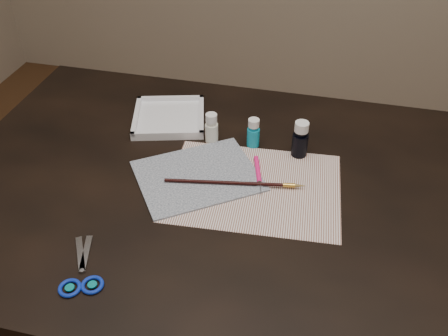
% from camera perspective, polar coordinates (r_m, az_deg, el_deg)
% --- Properties ---
extents(table, '(1.30, 0.90, 0.75)m').
position_cam_1_polar(table, '(1.41, 0.00, -13.63)').
color(table, black).
rests_on(table, ground).
extents(paper, '(0.41, 0.32, 0.00)m').
position_cam_1_polar(paper, '(1.13, 3.41, -2.17)').
color(paper, white).
rests_on(paper, table).
extents(canvas, '(0.35, 0.33, 0.00)m').
position_cam_1_polar(canvas, '(1.16, -3.03, -0.88)').
color(canvas, '#121F36').
rests_on(canvas, paper).
extents(paint_bottle_white, '(0.04, 0.04, 0.08)m').
position_cam_1_polar(paint_bottle_white, '(1.25, -1.43, 4.59)').
color(paint_bottle_white, white).
rests_on(paint_bottle_white, table).
extents(paint_bottle_cyan, '(0.04, 0.04, 0.08)m').
position_cam_1_polar(paint_bottle_cyan, '(1.24, 3.37, 4.05)').
color(paint_bottle_cyan, '#0E8CAC').
rests_on(paint_bottle_cyan, table).
extents(paint_bottle_navy, '(0.05, 0.05, 0.09)m').
position_cam_1_polar(paint_bottle_navy, '(1.21, 8.72, 3.28)').
color(paint_bottle_navy, black).
rests_on(paint_bottle_navy, table).
extents(paintbrush, '(0.32, 0.06, 0.01)m').
position_cam_1_polar(paintbrush, '(1.13, 1.30, -1.72)').
color(paintbrush, black).
rests_on(paintbrush, canvas).
extents(craft_knife, '(0.05, 0.14, 0.01)m').
position_cam_1_polar(craft_knife, '(1.15, 3.97, -0.87)').
color(craft_knife, '#FF1B79').
rests_on(craft_knife, paper).
extents(scissors, '(0.16, 0.18, 0.01)m').
position_cam_1_polar(scissors, '(1.00, -16.24, -10.63)').
color(scissors, silver).
rests_on(scissors, table).
extents(palette_tray, '(0.23, 0.23, 0.02)m').
position_cam_1_polar(palette_tray, '(1.35, -6.30, 5.82)').
color(palette_tray, white).
rests_on(palette_tray, table).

